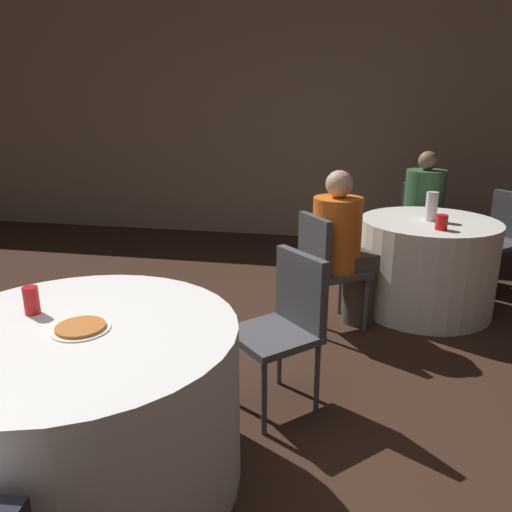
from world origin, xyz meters
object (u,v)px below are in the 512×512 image
Objects in this scene: chair_far_north at (421,220)px; person_green_jacket at (423,214)px; chair_far_southwest at (325,261)px; soda_can_red at (31,300)px; table_near at (86,406)px; chair_near_northeast at (287,316)px; person_orange_shirt at (344,249)px; bottle_far at (431,206)px; chair_far_northeast at (503,231)px; pizza_plate_near at (81,328)px; table_far at (426,265)px.

person_green_jacket reaches higher than chair_far_north.
chair_far_southwest is 2.03m from soda_can_red.
soda_can_red is (-0.27, 0.10, 0.43)m from table_near.
person_green_jacket reaches higher than chair_near_northeast.
person_orange_shirt is 0.81m from bottle_far.
chair_far_northeast is 7.02× the size of soda_can_red.
chair_far_southwest reaches higher than soda_can_red.
pizza_plate_near is (-1.70, -3.07, 0.13)m from person_green_jacket.
soda_can_red is (-1.29, -1.73, 0.20)m from person_orange_shirt.
pizza_plate_near is at bearing -12.89° from table_near.
chair_near_northeast is 2.69m from chair_far_northeast.
chair_far_north is at bearing 115.87° from chair_far_southwest.
chair_far_north reaches higher than table_near.
chair_far_northeast is at bearing 41.22° from bottle_far.
chair_far_northeast is at bearing 93.05° from chair_far_southwest.
chair_far_southwest is (-0.77, -0.53, 0.16)m from table_far.
soda_can_red is at bearing -131.64° from table_far.
pizza_plate_near is (0.02, -0.00, 0.37)m from table_near.
chair_far_southwest is at bearing -90.00° from person_orange_shirt.
chair_far_northeast is (0.65, -0.32, 0.00)m from chair_far_north.
person_orange_shirt is (1.03, 1.83, 0.23)m from table_near.
chair_near_northeast is 2.65m from chair_far_north.
chair_near_northeast is 1.01m from chair_far_southwest.
bottle_far reaches higher than chair_far_northeast.
chair_far_north is (1.72, 3.22, 0.16)m from table_near.
chair_far_north is at bearing -65.89° from chair_near_northeast.
table_far is (1.67, 2.28, -0.00)m from table_near.
person_green_jacket reaches higher than soda_can_red.
bottle_far reaches higher than table_far.
bottle_far reaches higher than pizza_plate_near.
person_orange_shirt is (-0.64, -0.45, 0.23)m from table_far.
chair_far_north is at bearing 86.25° from bottle_far.
pizza_plate_near is 1.07× the size of bottle_far.
pizza_plate_near is at bearing -63.50° from person_orange_shirt.
table_far is at bearing -75.19° from chair_near_northeast.
chair_far_north is at bearing -90.00° from person_green_jacket.
table_near is 3.65m from chair_far_north.
person_orange_shirt is 2.10m from pizza_plate_near.
chair_far_northeast is at bearing 93.32° from person_orange_shirt.
chair_near_northeast is 1.12m from person_orange_shirt.
chair_far_north reaches higher than table_far.
person_orange_shirt is at bearing 90.00° from chair_far_southwest.
pizza_plate_near is at bearing -20.48° from soda_can_red.
table_near is at bearing 65.26° from chair_far_north.
chair_near_northeast is at bearing -42.71° from chair_far_southwest.
chair_far_southwest is at bearing 54.63° from soda_can_red.
table_far is 0.91× the size of person_orange_shirt.
chair_far_southwest is at bearing 63.32° from pizza_plate_near.
chair_far_southwest is 0.73× the size of person_green_jacket.
soda_can_red is 2.90m from bottle_far.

